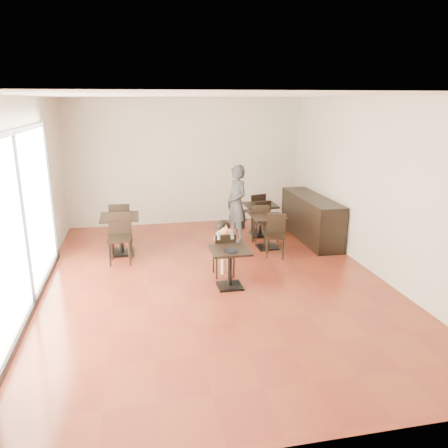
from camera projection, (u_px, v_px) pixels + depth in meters
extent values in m
cube|color=maroon|center=(214.00, 280.00, 7.86)|extent=(6.00, 8.00, 0.01)
cube|color=white|center=(213.00, 96.00, 6.99)|extent=(6.00, 8.00, 0.01)
cube|color=beige|center=(186.00, 162.00, 11.20)|extent=(6.00, 0.01, 3.20)
cube|color=beige|center=(298.00, 290.00, 3.66)|extent=(6.00, 0.01, 3.20)
cube|color=beige|center=(26.00, 201.00, 6.85)|extent=(0.01, 8.00, 3.20)
cube|color=beige|center=(374.00, 187.00, 8.00)|extent=(0.01, 8.00, 3.20)
cube|color=white|center=(22.00, 222.00, 6.44)|extent=(0.04, 4.50, 2.60)
cylinder|color=black|center=(231.00, 251.00, 7.31)|extent=(0.23, 0.23, 0.01)
imported|color=#37383C|center=(237.00, 204.00, 9.85)|extent=(0.58, 0.73, 1.75)
cube|color=black|center=(311.00, 218.00, 10.12)|extent=(0.60, 2.40, 1.00)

